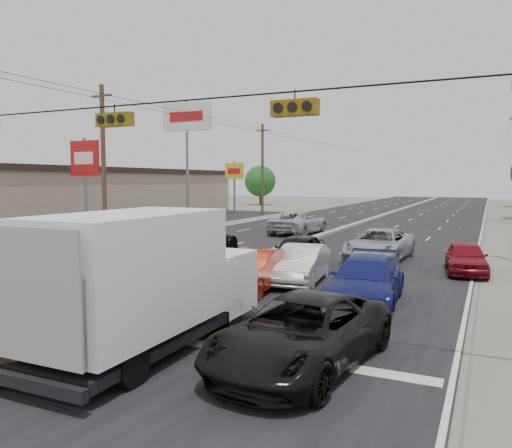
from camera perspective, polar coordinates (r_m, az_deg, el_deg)
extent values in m
plane|color=#606356|center=(15.19, -19.67, -10.07)|extent=(200.00, 200.00, 0.00)
cube|color=black|center=(41.84, 10.68, -0.36)|extent=(20.00, 160.00, 0.02)
cube|color=gray|center=(41.83, 10.69, -0.23)|extent=(0.50, 160.00, 0.20)
cube|color=tan|center=(50.78, -20.66, 2.94)|extent=(12.00, 42.00, 4.60)
cube|color=black|center=(44.90, -12.55, -0.03)|extent=(10.00, 42.00, 0.02)
cylinder|color=#422D1E|center=(34.19, -17.03, 6.70)|extent=(0.30, 0.30, 10.00)
cube|color=#422D1E|center=(34.60, -17.22, 13.83)|extent=(1.60, 0.12, 0.12)
cylinder|color=#422D1E|center=(55.32, 0.74, 6.21)|extent=(0.30, 0.30, 10.00)
cube|color=#422D1E|center=(55.57, 0.75, 10.64)|extent=(1.60, 0.12, 0.12)
cylinder|color=black|center=(14.81, -20.35, 12.17)|extent=(25.00, 0.04, 0.04)
cube|color=#72590C|center=(13.75, -15.84, 11.39)|extent=(1.05, 0.30, 0.35)
cube|color=#72590C|center=(11.17, 4.46, 13.09)|extent=(1.05, 0.30, 0.35)
cylinder|color=slate|center=(39.44, -18.90, 4.22)|extent=(0.24, 0.24, 7.00)
cube|color=#B21414|center=(39.47, -18.98, 7.12)|extent=(2.60, 0.25, 2.60)
cylinder|color=slate|center=(45.76, -7.86, 7.03)|extent=(0.24, 0.24, 11.00)
cube|color=silver|center=(46.08, -7.93, 12.07)|extent=(5.00, 0.25, 2.50)
cylinder|color=slate|center=(56.86, -2.48, 4.16)|extent=(0.24, 0.24, 6.00)
cube|color=gold|center=(56.86, -2.49, 6.07)|extent=(2.20, 0.25, 1.80)
cylinder|color=#382619|center=(77.50, 0.48, 2.98)|extent=(0.28, 0.28, 2.16)
sphere|color=#134A18|center=(77.45, 0.48, 4.93)|extent=(4.80, 4.80, 4.80)
cube|color=black|center=(12.01, -11.61, -11.91)|extent=(2.12, 6.31, 0.22)
cube|color=white|center=(11.10, -13.96, -5.24)|extent=(2.28, 4.51, 2.52)
cube|color=white|center=(13.68, -5.94, -6.62)|extent=(2.17, 1.73, 1.62)
cylinder|color=black|center=(14.16, -9.71, -9.26)|extent=(0.28, 0.81, 0.81)
cylinder|color=black|center=(13.21, -2.84, -10.23)|extent=(0.28, 0.81, 0.81)
cylinder|color=black|center=(11.20, -21.82, -13.43)|extent=(0.28, 0.81, 0.81)
cylinder|color=black|center=(9.98, -14.06, -15.52)|extent=(0.28, 0.81, 0.81)
imported|color=olive|center=(12.71, -21.49, -9.34)|extent=(2.44, 5.61, 1.61)
imported|color=maroon|center=(17.51, -0.34, -5.40)|extent=(1.82, 4.41, 1.42)
imported|color=black|center=(10.62, 5.31, -12.29)|extent=(3.01, 5.46, 1.45)
imported|color=black|center=(22.06, 4.77, -3.17)|extent=(1.82, 4.36, 1.47)
imported|color=#BBBBBD|center=(18.97, 5.22, -4.62)|extent=(1.98, 4.42, 1.41)
imported|color=#A5A9AD|center=(24.79, 13.91, -2.36)|extent=(2.80, 5.55, 1.50)
imported|color=navy|center=(16.04, 12.44, -6.41)|extent=(2.40, 5.17, 1.46)
imported|color=maroon|center=(22.51, 22.88, -3.59)|extent=(2.01, 4.02, 1.32)
imported|color=black|center=(26.06, -6.52, -1.82)|extent=(2.44, 5.50, 1.57)
imported|color=#ABAEB3|center=(36.01, 4.90, 0.15)|extent=(2.99, 6.01, 1.64)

